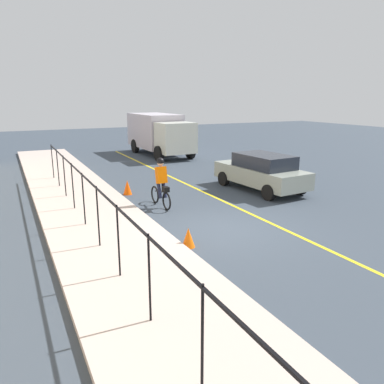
# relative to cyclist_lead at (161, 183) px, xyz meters

# --- Properties ---
(ground_plane) EXTENTS (80.00, 80.00, 0.00)m
(ground_plane) POSITION_rel_cyclist_lead_xyz_m (-3.07, -0.83, -0.91)
(ground_plane) COLOR #36404B
(lane_line_centre) EXTENTS (36.00, 0.12, 0.01)m
(lane_line_centre) POSITION_rel_cyclist_lead_xyz_m (-3.07, -2.43, -0.91)
(lane_line_centre) COLOR yellow
(lane_line_centre) RESTS_ON ground
(sidewalk) EXTENTS (40.00, 3.20, 0.15)m
(sidewalk) POSITION_rel_cyclist_lead_xyz_m (-3.07, 2.57, -0.84)
(sidewalk) COLOR #B7A69C
(sidewalk) RESTS_ON ground
(iron_fence) EXTENTS (17.02, 0.04, 1.60)m
(iron_fence) POSITION_rel_cyclist_lead_xyz_m (-2.07, 2.97, 0.43)
(iron_fence) COLOR black
(iron_fence) RESTS_ON sidewalk
(cyclist_lead) EXTENTS (1.71, 0.37, 1.83)m
(cyclist_lead) POSITION_rel_cyclist_lead_xyz_m (0.00, 0.00, 0.00)
(cyclist_lead) COLOR black
(cyclist_lead) RESTS_ON ground
(patrol_sedan) EXTENTS (4.52, 2.19, 1.58)m
(patrol_sedan) POSITION_rel_cyclist_lead_xyz_m (0.44, -4.81, -0.09)
(patrol_sedan) COLOR gray
(patrol_sedan) RESTS_ON ground
(box_truck_background) EXTENTS (6.77, 2.67, 2.78)m
(box_truck_background) POSITION_rel_cyclist_lead_xyz_m (11.90, -4.69, 0.64)
(box_truck_background) COLOR #B7AFBB
(box_truck_background) RESTS_ON ground
(traffic_cone_near) EXTENTS (0.36, 0.36, 0.59)m
(traffic_cone_near) POSITION_rel_cyclist_lead_xyz_m (2.32, 0.57, -0.61)
(traffic_cone_near) COLOR #F94E06
(traffic_cone_near) RESTS_ON ground
(traffic_cone_far) EXTENTS (0.36, 0.36, 0.54)m
(traffic_cone_far) POSITION_rel_cyclist_lead_xyz_m (-3.83, 0.79, -0.64)
(traffic_cone_far) COLOR #F05F0A
(traffic_cone_far) RESTS_ON ground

